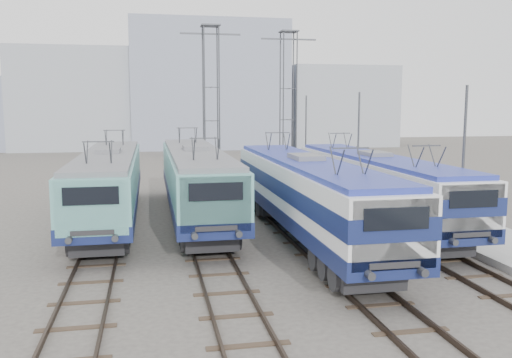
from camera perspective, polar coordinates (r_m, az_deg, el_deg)
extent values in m
plane|color=#514C47|center=(20.48, 2.45, -9.71)|extent=(160.00, 160.00, 0.00)
cube|color=#9E9E99|center=(31.36, 17.35, -3.63)|extent=(4.00, 70.00, 0.30)
cube|color=navy|center=(29.60, -15.12, -1.76)|extent=(2.88, 18.19, 0.61)
cube|color=#61A8A5|center=(29.43, -15.20, 0.57)|extent=(2.83, 18.19, 1.82)
cube|color=#61A8A5|center=(20.85, -16.85, -2.86)|extent=(2.60, 0.71, 2.06)
cube|color=slate|center=(29.33, -15.27, 2.53)|extent=(2.60, 17.46, 0.20)
cube|color=#262628|center=(23.82, -16.05, -5.92)|extent=(2.12, 3.64, 0.68)
cube|color=#262628|center=(35.69, -14.42, -1.38)|extent=(2.12, 3.64, 0.68)
cube|color=navy|center=(29.52, -6.39, -1.51)|extent=(2.95, 18.63, 0.62)
cube|color=#61A8A5|center=(29.35, -6.42, 0.89)|extent=(2.90, 18.63, 1.86)
cube|color=#61A8A5|center=(20.56, -4.35, -2.54)|extent=(2.67, 0.72, 2.11)
cube|color=slate|center=(29.24, -6.45, 2.90)|extent=(2.67, 17.89, 0.21)
cube|color=#262628|center=(23.60, -5.10, -5.75)|extent=(2.17, 3.73, 0.70)
cube|color=#262628|center=(35.76, -7.20, -1.16)|extent=(2.17, 3.73, 0.70)
cube|color=navy|center=(24.74, 5.21, -3.33)|extent=(2.91, 18.37, 0.61)
cube|color=white|center=(24.53, 5.24, -0.52)|extent=(2.86, 18.37, 1.84)
cube|color=navy|center=(24.54, 5.24, -0.63)|extent=(2.90, 18.39, 0.71)
cube|color=white|center=(16.42, 13.95, -5.48)|extent=(2.63, 0.71, 2.08)
cube|color=#263399|center=(24.41, 5.27, 1.86)|extent=(2.63, 17.64, 0.20)
cube|color=#262628|center=(19.28, 10.35, -8.95)|extent=(2.14, 3.67, 0.69)
cube|color=#262628|center=(30.70, 1.98, -2.59)|extent=(2.14, 3.67, 0.69)
cube|color=navy|center=(28.83, 12.27, -2.00)|extent=(2.78, 17.55, 0.59)
cube|color=white|center=(28.66, 12.33, 0.31)|extent=(2.73, 17.55, 1.76)
cube|color=navy|center=(28.67, 12.33, 0.21)|extent=(2.77, 17.57, 0.68)
cube|color=white|center=(21.31, 21.35, -3.05)|extent=(2.51, 0.68, 1.99)
cube|color=#263399|center=(28.55, 12.39, 2.25)|extent=(2.51, 16.85, 0.20)
cube|color=#262628|center=(23.83, 17.81, -6.03)|extent=(2.05, 3.51, 0.66)
cube|color=#262628|center=(34.32, 8.37, -1.60)|extent=(2.05, 3.51, 0.66)
cylinder|color=#3F4247|center=(40.64, -5.42, 7.50)|extent=(0.10, 0.10, 12.00)
cylinder|color=#3F4247|center=(40.77, -3.87, 7.52)|extent=(0.10, 0.10, 12.00)
cylinder|color=#3F4247|center=(41.74, -5.58, 7.51)|extent=(0.10, 0.10, 12.00)
cylinder|color=#3F4247|center=(41.86, -4.06, 7.52)|extent=(0.10, 0.10, 12.00)
cube|color=#3F4247|center=(41.58, -4.82, 14.98)|extent=(4.50, 0.12, 0.12)
cylinder|color=#3F4247|center=(43.73, 2.89, 7.54)|extent=(0.10, 0.10, 12.00)
cylinder|color=#3F4247|center=(44.01, 4.29, 7.53)|extent=(0.10, 0.10, 12.00)
cylinder|color=#3F4247|center=(44.80, 2.55, 7.55)|extent=(0.10, 0.10, 12.00)
cylinder|color=#3F4247|center=(45.07, 3.92, 7.54)|extent=(0.10, 0.10, 12.00)
cube|color=#3F4247|center=(44.71, 3.47, 14.48)|extent=(4.50, 0.12, 0.12)
cylinder|color=#3F4247|center=(24.94, 20.95, 1.15)|extent=(0.12, 0.12, 7.00)
cylinder|color=#3F4247|center=(35.63, 10.70, 3.35)|extent=(0.12, 0.12, 7.00)
cylinder|color=#3F4247|center=(46.96, 5.26, 4.48)|extent=(0.12, 0.12, 7.00)
cube|color=#9FA7B1|center=(81.54, -17.90, 7.96)|extent=(18.00, 12.00, 14.00)
cube|color=#8E96AD|center=(81.50, -5.11, 9.71)|extent=(22.00, 14.00, 18.00)
cube|color=#9FA7B1|center=(85.89, 8.42, 7.55)|extent=(16.00, 12.00, 12.00)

